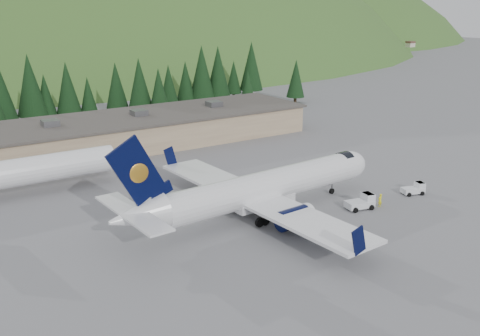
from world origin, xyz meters
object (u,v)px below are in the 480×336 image
baggage_tug_a (362,202)px  baggage_tug_b (415,189)px  airliner (261,189)px  ramp_worker (380,200)px  second_airliner (5,174)px  terminal_building (112,133)px

baggage_tug_a → baggage_tug_b: baggage_tug_a is taller
airliner → baggage_tug_b: size_ratio=11.36×
ramp_worker → second_airliner: bearing=-39.8°
baggage_tug_a → airliner: bearing=167.1°
airliner → baggage_tug_a: bearing=-27.5°
second_airliner → baggage_tug_a: second_airliner is taller
terminal_building → baggage_tug_a: bearing=-70.3°
airliner → second_airliner: airliner is taller
baggage_tug_a → ramp_worker: 2.39m
terminal_building → ramp_worker: 47.36m
ramp_worker → baggage_tug_b: bearing=-177.4°
airliner → terminal_building: (-3.95, 38.07, -0.58)m
terminal_building → airliner: bearing=-84.1°
second_airliner → terminal_building: (19.91, 16.00, -0.70)m
airliner → ramp_worker: airliner is taller
second_airliner → terminal_building: bearing=38.8°
ramp_worker → airliner: bearing=-26.3°
airliner → second_airliner: size_ratio=1.32×
baggage_tug_a → terminal_building: size_ratio=0.05×
airliner → baggage_tug_b: 21.71m
second_airliner → baggage_tug_b: second_airliner is taller
second_airliner → ramp_worker: (37.56, -27.92, -2.48)m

